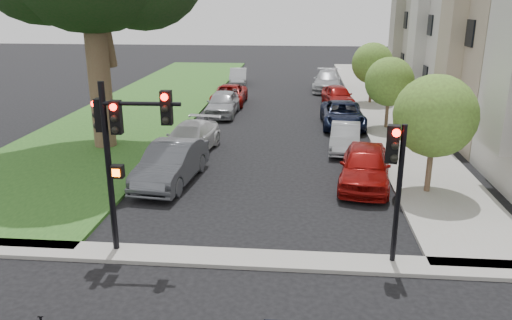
# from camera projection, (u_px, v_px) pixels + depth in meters

# --- Properties ---
(ground) EXTENTS (140.00, 140.00, 0.00)m
(ground) POSITION_uv_depth(u_px,v_px,m) (237.00, 302.00, 12.04)
(ground) COLOR black
(ground) RESTS_ON ground
(grass_strip) EXTENTS (8.00, 44.00, 0.12)m
(grass_strip) POSITION_uv_depth(u_px,v_px,m) (154.00, 101.00, 35.54)
(grass_strip) COLOR #234B1B
(grass_strip) RESTS_ON ground
(sidewalk_right) EXTENTS (3.50, 44.00, 0.12)m
(sidewalk_right) POSITION_uv_depth(u_px,v_px,m) (379.00, 105.00, 34.18)
(sidewalk_right) COLOR #A3A29F
(sidewalk_right) RESTS_ON ground
(sidewalk_cross) EXTENTS (60.00, 1.00, 0.12)m
(sidewalk_cross) POSITION_uv_depth(u_px,v_px,m) (246.00, 259.00, 13.92)
(sidewalk_cross) COLOR #A3A29F
(sidewalk_cross) RESTS_ON ground
(house_c) EXTENTS (7.70, 7.55, 15.97)m
(house_c) POSITION_uv_depth(u_px,v_px,m) (484.00, 0.00, 30.63)
(house_c) COLOR #ADADAD
(house_c) RESTS_ON ground
(house_d) EXTENTS (7.70, 7.55, 15.97)m
(house_d) POSITION_uv_depth(u_px,v_px,m) (450.00, 0.00, 37.74)
(house_d) COLOR gray
(house_d) RESTS_ON ground
(small_tree_a) EXTENTS (2.99, 2.99, 4.48)m
(small_tree_a) POSITION_uv_depth(u_px,v_px,m) (435.00, 116.00, 17.84)
(small_tree_a) COLOR brown
(small_tree_a) RESTS_ON ground
(small_tree_b) EXTENTS (2.68, 2.68, 4.02)m
(small_tree_b) POSITION_uv_depth(u_px,v_px,m) (389.00, 82.00, 27.24)
(small_tree_b) COLOR brown
(small_tree_b) RESTS_ON ground
(small_tree_c) EXTENTS (2.81, 2.81, 4.21)m
(small_tree_c) POSITION_uv_depth(u_px,v_px,m) (372.00, 63.00, 33.97)
(small_tree_c) COLOR brown
(small_tree_c) RESTS_ON ground
(traffic_signal_main) EXTENTS (2.41, 0.62, 4.94)m
(traffic_signal_main) POSITION_uv_depth(u_px,v_px,m) (121.00, 138.00, 13.40)
(traffic_signal_main) COLOR black
(traffic_signal_main) RESTS_ON ground
(traffic_signal_secondary) EXTENTS (0.54, 0.43, 3.96)m
(traffic_signal_secondary) POSITION_uv_depth(u_px,v_px,m) (395.00, 169.00, 12.93)
(traffic_signal_secondary) COLOR black
(traffic_signal_secondary) RESTS_ON ground
(car_parked_0) EXTENTS (2.55, 4.91, 1.60)m
(car_parked_0) POSITION_uv_depth(u_px,v_px,m) (365.00, 166.00, 19.37)
(car_parked_0) COLOR maroon
(car_parked_0) RESTS_ON ground
(car_parked_1) EXTENTS (1.75, 4.02, 1.29)m
(car_parked_1) POSITION_uv_depth(u_px,v_px,m) (345.00, 137.00, 23.95)
(car_parked_1) COLOR #999BA0
(car_parked_1) RESTS_ON ground
(car_parked_2) EXTENTS (2.41, 5.09, 1.40)m
(car_parked_2) POSITION_uv_depth(u_px,v_px,m) (343.00, 115.00, 28.42)
(car_parked_2) COLOR black
(car_parked_2) RESTS_ON ground
(car_parked_3) EXTENTS (2.39, 4.40, 1.42)m
(car_parked_3) POSITION_uv_depth(u_px,v_px,m) (338.00, 96.00, 33.89)
(car_parked_3) COLOR maroon
(car_parked_3) RESTS_ON ground
(car_parked_4) EXTENTS (2.58, 5.45, 1.54)m
(car_parked_4) POSITION_uv_depth(u_px,v_px,m) (327.00, 81.00, 39.68)
(car_parked_4) COLOR #999BA0
(car_parked_4) RESTS_ON ground
(car_parked_5) EXTENTS (2.20, 5.02, 1.60)m
(car_parked_5) POSITION_uv_depth(u_px,v_px,m) (171.00, 164.00, 19.63)
(car_parked_5) COLOR #3F4247
(car_parked_5) RESTS_ON ground
(car_parked_6) EXTENTS (2.61, 5.04, 1.40)m
(car_parked_6) POSITION_uv_depth(u_px,v_px,m) (190.00, 139.00, 23.53)
(car_parked_6) COLOR silver
(car_parked_6) RESTS_ON ground
(car_parked_7) EXTENTS (1.83, 4.48, 1.52)m
(car_parked_7) POSITION_uv_depth(u_px,v_px,m) (223.00, 103.00, 31.19)
(car_parked_7) COLOR #999BA0
(car_parked_7) RESTS_ON ground
(car_parked_8) EXTENTS (2.23, 4.78, 1.32)m
(car_parked_8) POSITION_uv_depth(u_px,v_px,m) (229.00, 95.00, 34.45)
(car_parked_8) COLOR maroon
(car_parked_8) RESTS_ON ground
(car_parked_9) EXTENTS (1.76, 4.14, 1.33)m
(car_parked_9) POSITION_uv_depth(u_px,v_px,m) (238.00, 76.00, 42.66)
(car_parked_9) COLOR #999BA0
(car_parked_9) RESTS_ON ground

